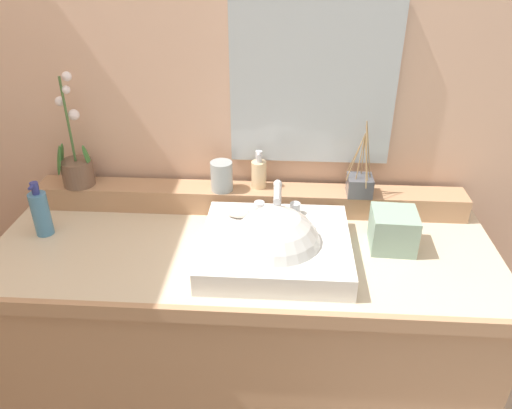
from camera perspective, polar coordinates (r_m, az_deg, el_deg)
wall_back at (r=1.68m, az=-0.45°, el=15.54°), size 3.19×0.20×2.52m
vanity_cabinet at (r=1.76m, az=-1.29°, el=-15.86°), size 1.51×0.59×0.83m
back_ledge at (r=1.67m, az=-0.82°, el=0.69°), size 1.43×0.11×0.08m
sink_basin at (r=1.43m, az=2.25°, el=-5.26°), size 0.42×0.39×0.29m
soap_bar at (r=1.50m, az=-2.02°, el=-0.99°), size 0.07×0.04×0.02m
potted_plant at (r=1.75m, az=-19.99°, el=4.40°), size 0.12×0.11×0.38m
soap_dispenser at (r=1.64m, az=0.33°, el=3.65°), size 0.05×0.05×0.13m
tumbler_cup at (r=1.62m, az=-3.98°, el=3.27°), size 0.07×0.07×0.10m
reed_diffuser at (r=1.63m, az=11.84°, el=2.27°), size 0.09×0.11×0.25m
lotion_bottle at (r=1.65m, az=-23.53°, el=-0.86°), size 0.05×0.06×0.18m
tissue_box at (r=1.52m, az=15.51°, el=-2.84°), size 0.14×0.14×0.12m
mirror at (r=1.58m, az=6.55°, el=13.57°), size 0.51×0.02×0.51m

